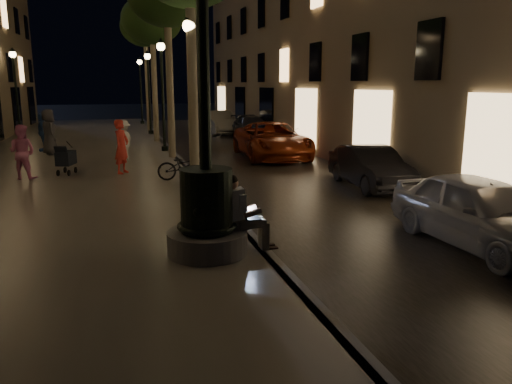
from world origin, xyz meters
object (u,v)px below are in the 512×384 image
object	(u,v)px
pedestrian_white	(124,140)
pedestrian_dark	(49,132)
lamp_curb_a	(190,79)
car_second	(371,167)
lamp_curb_b	(162,81)
pedestrian_red	(122,147)
car_rear	(251,128)
stroller	(66,158)
car_third	(272,140)
car_front	(481,212)
bicycle	(185,166)
seated_man_laptop	(241,211)
fountain_lamppost	(206,197)
pedestrian_blue	(42,132)
car_fifth	(219,122)
lamp_left_c	(15,81)
lamp_curb_d	(141,82)
tree_third	(152,21)
pedestrian_pink	(22,152)
lamp_curb_c	(149,81)
tree_far	(145,28)

from	to	relation	value
pedestrian_white	pedestrian_dark	distance (m)	3.88
lamp_curb_a	car_second	world-z (taller)	lamp_curb_a
lamp_curb_b	pedestrian_red	size ratio (longest dim) A/B	2.71
lamp_curb_a	car_second	xyz separation A→B (m)	(5.28, -0.86, -2.61)
car_rear	pedestrian_white	size ratio (longest dim) A/B	2.84
lamp_curb_b	stroller	world-z (taller)	lamp_curb_b
car_third	car_rear	distance (m)	7.69
car_front	pedestrian_white	world-z (taller)	pedestrian_white
bicycle	pedestrian_dark	bearing A→B (deg)	36.46
seated_man_laptop	lamp_curb_a	bearing A→B (deg)	89.17
fountain_lamppost	pedestrian_red	world-z (taller)	fountain_lamppost
car_front	pedestrian_blue	distance (m)	18.65
fountain_lamppost	car_third	size ratio (longest dim) A/B	0.95
car_rear	fountain_lamppost	bearing A→B (deg)	-105.69
lamp_curb_a	pedestrian_red	xyz separation A→B (m)	(-1.92, 2.66, -2.15)
car_fifth	pedestrian_dark	size ratio (longest dim) A/B	2.32
lamp_left_c	car_fifth	size ratio (longest dim) A/B	1.10
car_second	pedestrian_red	size ratio (longest dim) A/B	2.15
lamp_curb_a	lamp_curb_d	bearing A→B (deg)	90.00
pedestrian_white	lamp_curb_b	bearing A→B (deg)	172.36
lamp_curb_b	pedestrian_red	xyz separation A→B (m)	(-1.92, -5.34, -2.15)
tree_third	car_front	world-z (taller)	tree_third
fountain_lamppost	pedestrian_pink	world-z (taller)	fountain_lamppost
car_third	pedestrian_white	distance (m)	6.11
lamp_curb_c	bicycle	bearing A→B (deg)	-90.38
fountain_lamppost	lamp_curb_a	size ratio (longest dim) A/B	1.08
tree_far	car_fifth	bearing A→B (deg)	-15.87
seated_man_laptop	pedestrian_dark	world-z (taller)	pedestrian_dark
stroller	car_rear	xyz separation A→B (m)	(9.20, 10.55, -0.09)
lamp_curb_a	pedestrian_blue	distance (m)	10.97
seated_man_laptop	lamp_left_c	size ratio (longest dim) A/B	0.29
car_fifth	bicycle	bearing A→B (deg)	-108.41
seated_man_laptop	tree_far	xyz separation A→B (m)	(0.17, 24.00, 5.51)
lamp_curb_c	pedestrian_blue	xyz separation A→B (m)	(-5.15, -6.57, -2.21)
car_front	pedestrian_dark	bearing A→B (deg)	120.65
lamp_curb_a	car_rear	size ratio (longest dim) A/B	1.08
lamp_left_c	pedestrian_pink	bearing A→B (deg)	-80.79
car_rear	pedestrian_dark	world-z (taller)	pedestrian_dark
car_rear	lamp_curb_c	bearing A→B (deg)	157.33
stroller	pedestrian_red	size ratio (longest dim) A/B	0.60
stroller	seated_man_laptop	bearing A→B (deg)	-51.30
tree_far	pedestrian_dark	world-z (taller)	tree_far
fountain_lamppost	lamp_curb_c	world-z (taller)	fountain_lamppost
lamp_curb_c	stroller	bearing A→B (deg)	-105.80
pedestrian_dark	bicycle	world-z (taller)	pedestrian_dark
car_front	bicycle	world-z (taller)	car_front
car_second	fountain_lamppost	bearing A→B (deg)	-135.35
car_third	pedestrian_white	bearing A→B (deg)	-173.16
seated_man_laptop	pedestrian_pink	bearing A→B (deg)	119.68
lamp_left_c	car_rear	bearing A→B (deg)	-11.32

